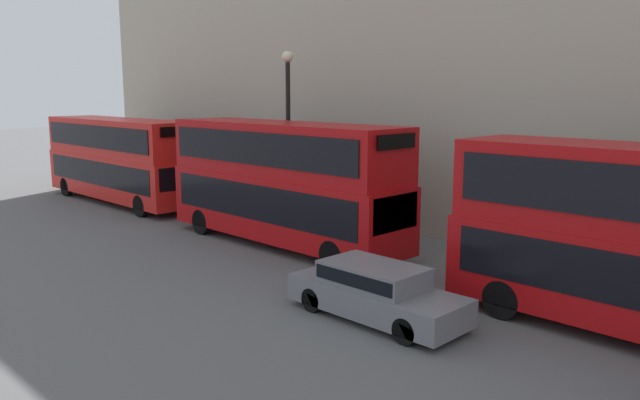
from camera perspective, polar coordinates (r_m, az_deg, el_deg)
name	(u,v)px	position (r m, az deg, el deg)	size (l,w,h in m)	color
bus_second_in_queue	(283,179)	(22.80, -3.38, 1.97)	(2.59, 10.48, 4.53)	#B20C0F
bus_third_in_queue	(120,157)	(33.18, -17.86, 3.78)	(2.59, 11.23, 4.26)	red
car_hatchback	(375,290)	(15.82, 5.09, -8.21)	(1.76, 4.71, 1.40)	slate
street_lamp	(288,123)	(24.89, -2.93, 7.01)	(0.44, 0.44, 7.18)	black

